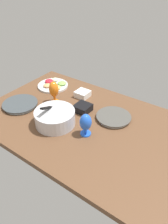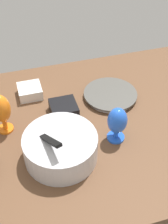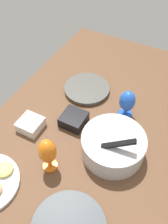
# 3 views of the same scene
# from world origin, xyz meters

# --- Properties ---
(ground_plane) EXTENTS (1.60, 1.04, 0.04)m
(ground_plane) POSITION_xyz_m (0.00, 0.00, -0.02)
(ground_plane) COLOR brown
(dinner_plate_left) EXTENTS (0.27, 0.27, 0.03)m
(dinner_plate_left) POSITION_xyz_m (-0.18, -0.15, 0.01)
(dinner_plate_left) COLOR silver
(dinner_plate_left) RESTS_ON ground_plane
(dinner_plate_right) EXTENTS (0.29, 0.29, 0.03)m
(dinner_plate_right) POSITION_xyz_m (0.54, 0.14, 0.01)
(dinner_plate_right) COLOR silver
(dinner_plate_right) RESTS_ON ground_plane
(mixing_bowl) EXTENTS (0.30, 0.30, 0.19)m
(mixing_bowl) POSITION_xyz_m (0.15, 0.15, 0.06)
(mixing_bowl) COLOR silver
(mixing_bowl) RESTS_ON ground_plane
(fruit_platter) EXTENTS (0.29, 0.29, 0.04)m
(fruit_platter) POSITION_xyz_m (0.55, -0.27, 0.02)
(fruit_platter) COLOR silver
(fruit_platter) RESTS_ON ground_plane
(hurricane_glass_orange) EXTENTS (0.08, 0.08, 0.19)m
(hurricane_glass_orange) POSITION_xyz_m (0.35, -0.07, 0.12)
(hurricane_glass_orange) COLOR orange
(hurricane_glass_orange) RESTS_ON ground_plane
(hurricane_glass_blue) EXTENTS (0.08, 0.08, 0.17)m
(hurricane_glass_blue) POSITION_xyz_m (-0.10, 0.12, 0.10)
(hurricane_glass_blue) COLOR blue
(hurricane_glass_blue) RESTS_ON ground_plane
(square_bowl_white) EXTENTS (0.11, 0.11, 0.05)m
(square_bowl_white) POSITION_xyz_m (0.21, -0.28, 0.03)
(square_bowl_white) COLOR white
(square_bowl_white) RESTS_ON ground_plane
(square_bowl_black) EXTENTS (0.12, 0.12, 0.06)m
(square_bowl_black) POSITION_xyz_m (0.07, -0.10, 0.03)
(square_bowl_black) COLOR black
(square_bowl_black) RESTS_ON ground_plane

